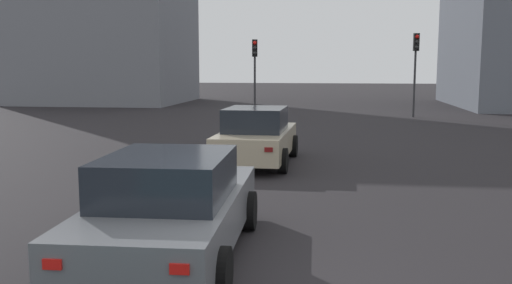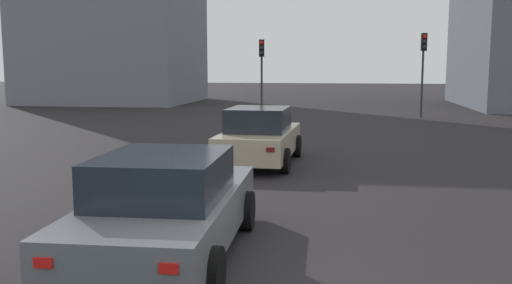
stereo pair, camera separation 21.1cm
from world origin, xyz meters
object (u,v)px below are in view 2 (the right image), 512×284
at_px(car_grey_right_second, 167,207).
at_px(car_beige_right_lead, 260,137).
at_px(traffic_light_near_left, 423,57).
at_px(traffic_light_near_right, 262,61).

bearing_deg(car_grey_right_second, car_beige_right_lead, -2.96).
bearing_deg(traffic_light_near_left, car_beige_right_lead, -30.22).
bearing_deg(traffic_light_near_right, car_beige_right_lead, 1.55).
height_order(car_beige_right_lead, traffic_light_near_left, traffic_light_near_left).
height_order(car_beige_right_lead, traffic_light_near_right, traffic_light_near_right).
xyz_separation_m(car_beige_right_lead, traffic_light_near_left, (15.00, -6.24, 2.36)).
distance_m(traffic_light_near_left, traffic_light_near_right, 8.36).
distance_m(car_beige_right_lead, traffic_light_near_left, 16.42).
distance_m(car_beige_right_lead, car_grey_right_second, 7.74).
xyz_separation_m(car_grey_right_second, traffic_light_near_left, (22.74, -6.37, 2.38)).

